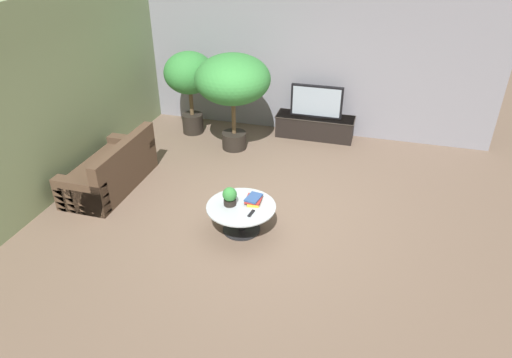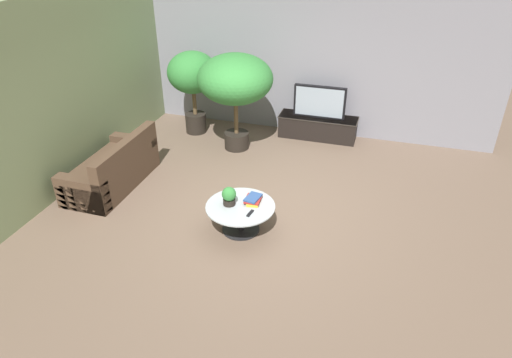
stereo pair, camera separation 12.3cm
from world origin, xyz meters
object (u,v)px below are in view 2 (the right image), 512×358
potted_palm_corner (235,82)px  coffee_table (241,213)px  couch_by_wall (113,170)px  potted_palm_tall (193,77)px  potted_plant_tabletop (229,196)px  media_console (318,127)px  television (320,102)px

potted_palm_corner → coffee_table: bearing=-69.7°
coffee_table → couch_by_wall: 2.49m
potted_palm_tall → potted_plant_tabletop: bearing=-58.6°
coffee_table → potted_palm_tall: size_ratio=0.59×
couch_by_wall → potted_palm_tall: (0.44, 2.40, 0.89)m
coffee_table → couch_by_wall: bearing=166.5°
potted_palm_corner → potted_plant_tabletop: (0.77, -2.52, -0.78)m
potted_plant_tabletop → couch_by_wall: bearing=165.4°
coffee_table → potted_plant_tabletop: (-0.16, -0.01, 0.26)m
media_console → coffee_table: size_ratio=1.59×
potted_palm_corner → potted_plant_tabletop: potted_palm_corner is taller
media_console → potted_palm_tall: 2.68m
couch_by_wall → potted_palm_tall: size_ratio=1.05×
television → media_console: bearing=90.0°
media_console → potted_plant_tabletop: bearing=-100.6°
coffee_table → couch_by_wall: couch_by_wall is taller
television → coffee_table: bearing=-98.0°
television → potted_palm_corner: 1.78m
television → potted_plant_tabletop: bearing=-100.6°
couch_by_wall → potted_plant_tabletop: 2.35m
couch_by_wall → potted_plant_tabletop: size_ratio=6.47×
television → potted_palm_corner: potted_palm_corner is taller
couch_by_wall → television: bearing=134.5°
media_console → potted_palm_corner: size_ratio=0.86×
potted_palm_tall → potted_plant_tabletop: 3.56m
potted_palm_tall → television: bearing=10.5°
potted_palm_corner → potted_palm_tall: bearing=156.0°
potted_plant_tabletop → television: bearing=79.4°
couch_by_wall → coffee_table: bearing=76.5°
coffee_table → couch_by_wall: (-2.42, 0.58, -0.00)m
media_console → couch_by_wall: bearing=-135.5°
coffee_table → potted_palm_tall: 3.69m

